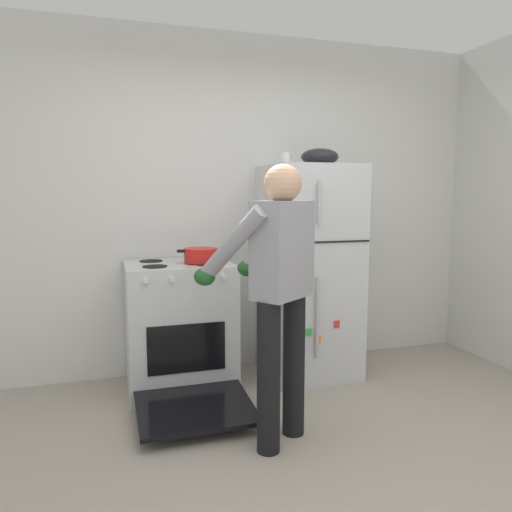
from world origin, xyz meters
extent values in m
plane|color=#9E9384|center=(0.00, 0.00, 0.00)|extent=(8.00, 8.00, 0.00)
cube|color=silver|center=(0.00, 1.95, 1.35)|extent=(6.00, 0.10, 2.70)
cube|color=silver|center=(0.54, 1.57, 0.83)|extent=(0.68, 0.68, 1.66)
cube|color=black|center=(0.54, 1.23, 1.09)|extent=(0.67, 0.01, 0.01)
cylinder|color=#B7B7BC|center=(0.46, 1.20, 0.55)|extent=(0.02, 0.02, 0.60)
cylinder|color=#B7B7BC|center=(0.46, 1.20, 1.38)|extent=(0.02, 0.02, 0.31)
cube|color=orange|center=(0.47, 1.22, 0.38)|extent=(0.04, 0.01, 0.06)
cube|color=green|center=(0.40, 1.22, 0.44)|extent=(0.04, 0.01, 0.06)
cube|color=red|center=(0.62, 1.22, 0.48)|extent=(0.04, 0.01, 0.06)
cube|color=silver|center=(-0.49, 1.57, 0.47)|extent=(0.76, 0.64, 0.94)
cube|color=black|center=(-0.49, 1.25, 0.39)|extent=(0.53, 0.01, 0.34)
cylinder|color=black|center=(-0.67, 1.43, 0.94)|extent=(0.17, 0.17, 0.01)
cylinder|color=black|center=(-0.31, 1.43, 0.94)|extent=(0.17, 0.17, 0.01)
cylinder|color=black|center=(-0.67, 1.71, 0.94)|extent=(0.17, 0.17, 0.01)
cylinder|color=black|center=(-0.31, 1.71, 0.94)|extent=(0.17, 0.17, 0.01)
cylinder|color=silver|center=(-0.75, 1.23, 0.88)|extent=(0.04, 0.03, 0.04)
cylinder|color=silver|center=(-0.58, 1.23, 0.88)|extent=(0.04, 0.03, 0.04)
cylinder|color=silver|center=(-0.40, 1.23, 0.88)|extent=(0.04, 0.03, 0.04)
cylinder|color=silver|center=(-0.23, 1.23, 0.88)|extent=(0.04, 0.03, 0.04)
cube|color=black|center=(-0.49, 0.95, 0.10)|extent=(0.72, 0.60, 0.07)
cylinder|color=black|center=(-0.16, 0.49, 0.43)|extent=(0.13, 0.13, 0.86)
cylinder|color=black|center=(0.05, 0.65, 0.43)|extent=(0.13, 0.13, 0.86)
cube|color=gray|center=(-0.05, 0.57, 1.13)|extent=(0.41, 0.37, 0.54)
sphere|color=tan|center=(-0.05, 0.57, 1.49)|extent=(0.21, 0.21, 0.21)
sphere|color=#4B4B4B|center=(-0.05, 0.57, 1.46)|extent=(0.15, 0.15, 0.15)
cylinder|color=gray|center=(-0.33, 0.61, 1.16)|extent=(0.35, 0.43, 0.45)
cylinder|color=gray|center=(-0.01, 0.85, 1.16)|extent=(0.35, 0.43, 0.45)
ellipsoid|color=#1E5123|center=(-0.45, 0.78, 0.96)|extent=(0.12, 0.18, 0.10)
ellipsoid|color=#1E5123|center=(-0.13, 1.01, 0.96)|extent=(0.12, 0.18, 0.10)
cylinder|color=red|center=(-0.33, 1.52, 0.99)|extent=(0.25, 0.25, 0.10)
cube|color=black|center=(-0.48, 1.52, 1.03)|extent=(0.05, 0.03, 0.02)
cube|color=black|center=(-0.18, 1.52, 1.03)|extent=(0.05, 0.03, 0.02)
cylinder|color=silver|center=(0.36, 1.62, 1.71)|extent=(0.08, 0.08, 0.10)
torus|color=silver|center=(0.40, 1.62, 1.71)|extent=(0.06, 0.01, 0.06)
ellipsoid|color=black|center=(0.62, 1.57, 1.72)|extent=(0.29, 0.29, 0.13)
camera|label=1|loc=(-0.99, -1.94, 1.43)|focal=34.10mm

